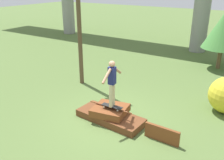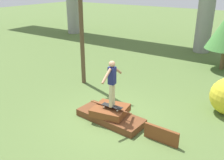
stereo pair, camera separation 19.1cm
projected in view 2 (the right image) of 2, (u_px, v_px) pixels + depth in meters
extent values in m
plane|color=#567038|center=(110.00, 120.00, 9.05)|extent=(80.00, 80.00, 0.00)
cube|color=brown|center=(110.00, 117.00, 9.00)|extent=(2.55, 1.15, 0.25)
cube|color=brown|center=(110.00, 110.00, 8.96)|extent=(1.32, 1.22, 0.30)
cylinder|color=brown|center=(110.00, 107.00, 8.85)|extent=(1.73, 0.05, 0.05)
cube|color=brown|center=(161.00, 135.00, 7.76)|extent=(1.14, 0.12, 0.51)
cube|color=black|center=(112.00, 106.00, 8.69)|extent=(0.78, 0.25, 0.01)
cylinder|color=silver|center=(120.00, 108.00, 8.65)|extent=(0.06, 0.03, 0.05)
cylinder|color=silver|center=(117.00, 110.00, 8.50)|extent=(0.06, 0.03, 0.05)
cylinder|color=silver|center=(107.00, 105.00, 8.91)|extent=(0.06, 0.03, 0.05)
cylinder|color=silver|center=(104.00, 107.00, 8.77)|extent=(0.06, 0.03, 0.05)
cylinder|color=#C6B78E|center=(113.00, 94.00, 8.60)|extent=(0.12, 0.12, 0.83)
cylinder|color=#C6B78E|center=(111.00, 96.00, 8.46)|extent=(0.12, 0.12, 0.83)
cube|color=#191E51|center=(112.00, 76.00, 8.26)|extent=(0.23, 0.22, 0.60)
sphere|color=#A37556|center=(112.00, 64.00, 8.11)|extent=(0.21, 0.21, 0.21)
cylinder|color=#A37556|center=(117.00, 70.00, 8.50)|extent=(0.11, 0.53, 0.41)
cylinder|color=#A37556|center=(106.00, 76.00, 7.96)|extent=(0.11, 0.53, 0.41)
cylinder|color=gray|center=(207.00, 4.00, 16.57)|extent=(1.10, 1.10, 6.50)
cylinder|color=brown|center=(81.00, 20.00, 11.28)|extent=(0.20, 0.20, 6.12)
cylinder|color=brown|center=(223.00, 59.00, 14.07)|extent=(0.23, 0.23, 1.19)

